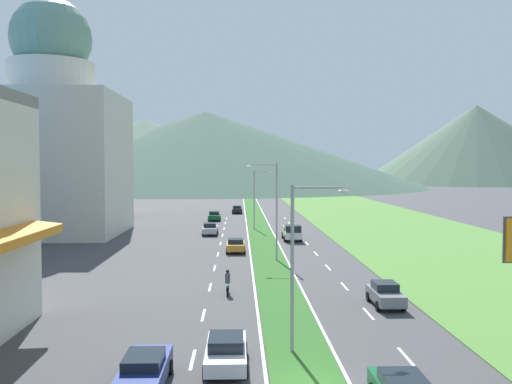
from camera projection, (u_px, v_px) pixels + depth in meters
The scene contains 41 objects.
grass_median at pixel (259, 227), 82.77m from camera, with size 3.20×240.00×0.06m, color #2D6023.
grass_verge_right at pixel (395, 227), 83.40m from camera, with size 24.00×240.00×0.06m, color #518438.
lane_dash_left_3 at pixel (193, 360), 26.21m from camera, with size 0.16×2.80×0.01m, color silver.
lane_dash_left_4 at pixel (203, 315), 34.03m from camera, with size 0.16×2.80×0.01m, color silver.
lane_dash_left_5 at pixel (210, 287), 41.85m from camera, with size 0.16×2.80×0.01m, color silver.
lane_dash_left_6 at pixel (215, 268), 49.67m from camera, with size 0.16×2.80×0.01m, color silver.
lane_dash_left_7 at pixel (218, 254), 57.49m from camera, with size 0.16×2.80×0.01m, color silver.
lane_dash_left_8 at pixel (220, 244), 65.31m from camera, with size 0.16×2.80×0.01m, color silver.
lane_dash_left_9 at pixel (222, 235), 73.13m from camera, with size 0.16×2.80×0.01m, color silver.
lane_dash_left_10 at pixel (224, 229), 80.95m from camera, with size 0.16×2.80×0.01m, color silver.
lane_dash_left_11 at pixel (225, 223), 88.77m from camera, with size 0.16×2.80×0.01m, color silver.
lane_dash_left_12 at pixel (227, 218), 96.59m from camera, with size 0.16×2.80×0.01m, color silver.
lane_dash_right_3 at pixel (407, 357), 26.52m from camera, with size 0.16×2.80×0.01m, color silver.
lane_dash_right_4 at pixel (368, 314), 34.34m from camera, with size 0.16×2.80×0.01m, color silver.
lane_dash_right_5 at pixel (344, 286), 42.16m from camera, with size 0.16×2.80×0.01m, color silver.
lane_dash_right_6 at pixel (328, 267), 49.98m from camera, with size 0.16×2.80×0.01m, color silver.
lane_dash_right_7 at pixel (316, 254), 57.80m from camera, with size 0.16×2.80×0.01m, color silver.
lane_dash_right_8 at pixel (307, 243), 65.62m from camera, with size 0.16×2.80×0.01m, color silver.
lane_dash_right_9 at pixel (300, 235), 73.44m from camera, with size 0.16×2.80×0.01m, color silver.
lane_dash_right_10 at pixel (294, 228), 81.26m from camera, with size 0.16×2.80×0.01m, color silver.
lane_dash_right_11 at pixel (289, 223), 89.08m from camera, with size 0.16×2.80×0.01m, color silver.
lane_dash_right_12 at pixel (285, 218), 96.90m from camera, with size 0.16×2.80×0.01m, color silver.
edge_line_median_left at pixel (247, 227), 82.72m from camera, with size 0.16×240.00×0.01m, color silver.
edge_line_median_right at pixel (270, 227), 82.83m from camera, with size 0.16×240.00×0.01m, color silver.
domed_building at pixel (53, 140), 73.95m from camera, with size 17.89×17.89×31.30m.
midrise_colored at pixel (78, 157), 100.20m from camera, with size 16.17×16.17×21.56m, color #9E9384.
hill_far_left at pixel (144, 153), 243.39m from camera, with size 175.17×175.17×29.26m, color #516B56.
hill_far_center at pixel (206, 149), 246.58m from camera, with size 192.08×192.08×33.32m, color #3D5647.
hill_far_right at pixel (476, 144), 292.95m from camera, with size 122.39×122.39×41.26m, color #516B56.
street_lamp_near at pixel (299, 255), 27.07m from camera, with size 2.84×0.32×8.25m.
street_lamp_mid at pixel (273, 205), 53.46m from camera, with size 3.01×0.40×9.43m.
street_lamp_far at pixel (256, 195), 79.80m from camera, with size 2.85×0.34×8.46m.
car_0 at pixel (210, 229), 73.76m from camera, with size 2.01×4.49×1.58m.
car_2 at pixel (236, 245), 58.83m from camera, with size 2.00×4.10×1.44m.
car_3 at pixel (214, 216), 92.91m from camera, with size 2.03×4.73×1.57m.
car_4 at pixel (226, 351), 25.26m from camera, with size 1.97×4.74×1.46m.
car_5 at pixel (237, 209), 107.08m from camera, with size 1.95×4.64×1.49m.
car_8 at pixel (385, 294), 36.26m from camera, with size 1.85×4.10×1.54m.
car_9 at pixel (144, 370), 22.80m from camera, with size 1.91×4.77×1.48m.
pickup_truck_0 at pixel (292, 232), 68.11m from camera, with size 2.18×5.40×2.00m.
motorcycle_rider at pixel (228, 284), 39.47m from camera, with size 0.36×2.00×1.80m.
Camera 1 is at (-2.89, -22.38, 9.15)m, focal length 38.99 mm.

